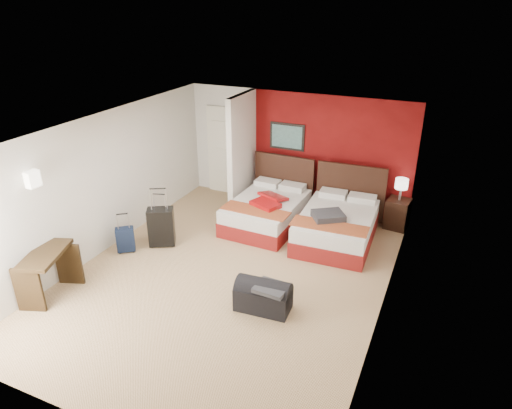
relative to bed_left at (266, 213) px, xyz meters
The scene contains 17 objects.
ground 1.99m from the bed_left, 85.46° to the right, with size 6.50×6.50×0.00m, color tan.
room_walls 1.68m from the bed_left, 156.31° to the right, with size 5.02×6.52×2.50m.
red_accent_panel 1.83m from the bed_left, 54.35° to the left, with size 3.50×0.04×2.50m, color maroon.
partition_wall 1.44m from the bed_left, 142.68° to the left, with size 0.12×1.20×2.50m, color silver.
entry_door 2.15m from the bed_left, 142.27° to the left, with size 0.82×0.06×2.05m, color silver.
bed_left is the anchor object (origin of this frame).
bed_right 1.48m from the bed_left, ahead, with size 1.34×1.92×0.57m, color silver.
red_suitcase_open 0.36m from the bed_left, 45.00° to the right, with size 0.55×0.76×0.09m, color #9F0D0F.
jacket_bundle 1.47m from the bed_left, 15.20° to the right, with size 0.55×0.44×0.13m, color #36373B.
nightstand 2.64m from the bed_left, 21.67° to the left, with size 0.43×0.43×0.61m, color black.
table_lamp 2.70m from the bed_left, 21.67° to the left, with size 0.25×0.25×0.45m, color white.
suitcase_black 2.15m from the bed_left, 133.33° to the right, with size 0.48×0.30×0.71m, color black.
suitcase_charcoal 2.12m from the bed_left, 136.54° to the right, with size 0.37×0.23×0.55m, color black.
suitcase_navy 2.82m from the bed_left, 133.60° to the right, with size 0.32×0.20×0.45m, color #101B32.
duffel_bag 2.78m from the bed_left, 68.25° to the right, with size 0.82×0.43×0.41m, color black.
jacket_draped 2.89m from the bed_left, 65.85° to the right, with size 0.46×0.39×0.06m, color #333438.
desk 4.20m from the bed_left, 120.19° to the right, with size 0.47×0.94×0.78m, color black.
Camera 1 is at (3.07, -5.83, 4.31)m, focal length 32.22 mm.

